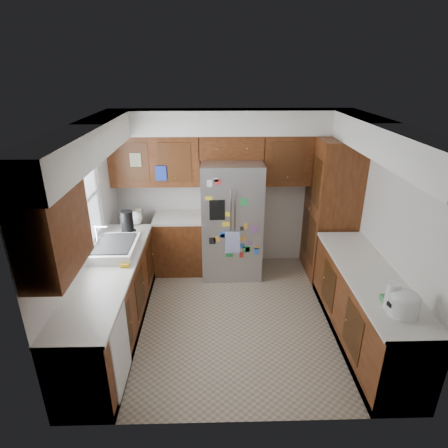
% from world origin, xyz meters
% --- Properties ---
extents(floor, '(3.60, 3.60, 0.00)m').
position_xyz_m(floor, '(0.00, 0.00, 0.00)').
color(floor, tan).
rests_on(floor, ground).
extents(room_shell, '(3.64, 3.24, 2.52)m').
position_xyz_m(room_shell, '(-0.11, 0.36, 1.82)').
color(room_shell, silver).
rests_on(room_shell, ground).
extents(left_counter_run, '(1.36, 3.20, 0.92)m').
position_xyz_m(left_counter_run, '(-1.36, 0.03, 0.43)').
color(left_counter_run, '#431E0C').
rests_on(left_counter_run, ground).
extents(right_counter_run, '(0.63, 2.25, 0.92)m').
position_xyz_m(right_counter_run, '(1.50, -0.47, 0.42)').
color(right_counter_run, '#431E0C').
rests_on(right_counter_run, ground).
extents(pantry, '(0.60, 0.90, 2.15)m').
position_xyz_m(pantry, '(1.50, 1.15, 1.07)').
color(pantry, '#431E0C').
rests_on(pantry, ground).
extents(fridge, '(0.90, 0.79, 1.80)m').
position_xyz_m(fridge, '(-0.00, 1.20, 0.90)').
color(fridge, '#A4A4A9').
rests_on(fridge, ground).
extents(bridge_cabinet, '(0.96, 0.34, 0.35)m').
position_xyz_m(bridge_cabinet, '(0.00, 1.43, 1.98)').
color(bridge_cabinet, '#431E0C').
rests_on(bridge_cabinet, fridge).
extents(fridge_top_items, '(0.58, 0.30, 0.30)m').
position_xyz_m(fridge_top_items, '(-0.05, 1.38, 2.28)').
color(fridge_top_items, '#2830A0').
rests_on(fridge_top_items, bridge_cabinet).
extents(sink_assembly, '(0.52, 0.74, 0.37)m').
position_xyz_m(sink_assembly, '(-1.50, 0.10, 0.99)').
color(sink_assembly, white).
rests_on(sink_assembly, left_counter_run).
extents(left_counter_clutter, '(0.33, 0.90, 0.38)m').
position_xyz_m(left_counter_clutter, '(-1.45, 0.82, 1.05)').
color(left_counter_clutter, black).
rests_on(left_counter_clutter, left_counter_run).
extents(rice_cooker, '(0.29, 0.28, 0.25)m').
position_xyz_m(rice_cooker, '(1.50, -1.23, 1.05)').
color(rice_cooker, silver).
rests_on(rice_cooker, right_counter_run).
extents(paper_towel, '(0.12, 0.12, 0.28)m').
position_xyz_m(paper_towel, '(1.42, -1.13, 1.06)').
color(paper_towel, white).
rests_on(paper_towel, right_counter_run).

